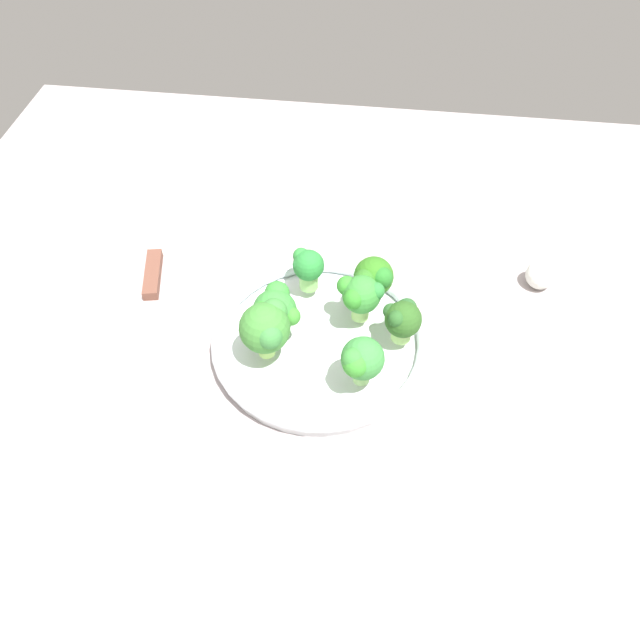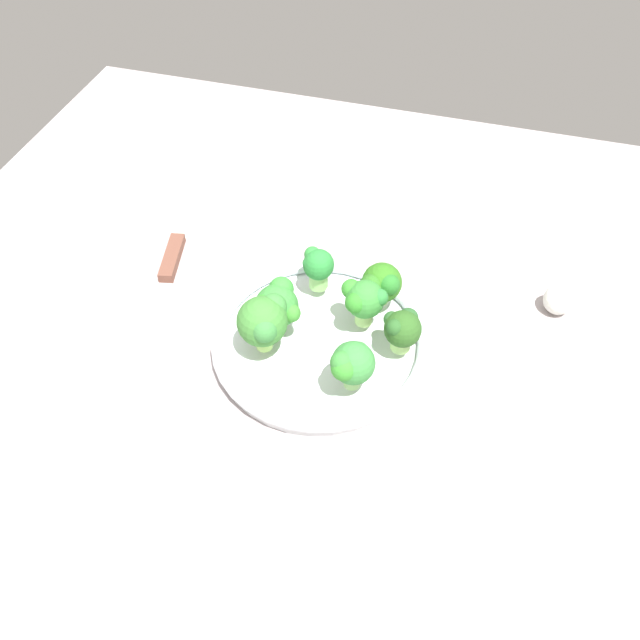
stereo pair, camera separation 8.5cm
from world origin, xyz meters
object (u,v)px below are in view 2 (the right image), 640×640
(bowl, at_px, (320,341))
(garlic_bulb, at_px, (559,300))
(broccoli_floret_3, at_px, (381,284))
(broccoli_floret_4, at_px, (402,328))
(broccoli_floret_0, at_px, (317,266))
(knife, at_px, (179,238))
(broccoli_floret_2, at_px, (364,300))
(broccoli_floret_1, at_px, (264,321))
(broccoli_floret_6, at_px, (276,305))
(broccoli_floret_5, at_px, (351,364))

(bowl, xyz_separation_m, garlic_bulb, (-0.16, 0.31, 0.01))
(broccoli_floret_3, bearing_deg, broccoli_floret_4, 31.62)
(broccoli_floret_0, xyz_separation_m, knife, (-0.06, -0.25, -0.06))
(broccoli_floret_4, bearing_deg, broccoli_floret_3, -148.38)
(garlic_bulb, bearing_deg, broccoli_floret_2, -64.55)
(broccoli_floret_1, bearing_deg, broccoli_floret_0, 165.06)
(broccoli_floret_2, distance_m, broccoli_floret_6, 0.12)
(broccoli_floret_1, distance_m, broccoli_floret_6, 0.04)
(broccoli_floret_3, bearing_deg, broccoli_floret_5, -1.67)
(broccoli_floret_5, bearing_deg, broccoli_floret_4, 149.27)
(broccoli_floret_0, xyz_separation_m, broccoli_floret_6, (0.09, -0.03, 0.00))
(broccoli_floret_2, bearing_deg, broccoli_floret_1, -55.63)
(broccoli_floret_2, relative_size, garlic_bulb, 1.61)
(broccoli_floret_1, relative_size, broccoli_floret_5, 1.16)
(broccoli_floret_1, relative_size, garlic_bulb, 1.89)
(bowl, relative_size, broccoli_floret_4, 4.81)
(broccoli_floret_0, height_order, broccoli_floret_2, broccoli_floret_2)
(broccoli_floret_4, xyz_separation_m, garlic_bulb, (-0.15, 0.20, -0.04))
(broccoli_floret_0, distance_m, garlic_bulb, 0.35)
(broccoli_floret_0, relative_size, garlic_bulb, 1.46)
(knife, bearing_deg, broccoli_floret_0, 76.07)
(broccoli_floret_2, distance_m, broccoli_floret_3, 0.04)
(bowl, height_order, broccoli_floret_2, broccoli_floret_2)
(broccoli_floret_0, relative_size, broccoli_floret_6, 0.91)
(broccoli_floret_2, bearing_deg, broccoli_floret_0, -122.92)
(broccoli_floret_1, bearing_deg, broccoli_floret_6, 175.88)
(broccoli_floret_6, bearing_deg, broccoli_floret_1, -4.12)
(broccoli_floret_1, distance_m, broccoli_floret_5, 0.13)
(broccoli_floret_0, relative_size, broccoli_floret_2, 0.91)
(bowl, relative_size, broccoli_floret_1, 3.59)
(broccoli_floret_3, height_order, broccoli_floret_4, broccoli_floret_3)
(broccoli_floret_6, bearing_deg, broccoli_floret_5, 59.30)
(broccoli_floret_2, relative_size, broccoli_floret_4, 1.14)
(broccoli_floret_1, distance_m, garlic_bulb, 0.43)
(broccoli_floret_2, distance_m, knife, 0.35)
(bowl, xyz_separation_m, broccoli_floret_6, (-0.00, -0.06, 0.05))
(broccoli_floret_5, height_order, knife, broccoli_floret_5)
(broccoli_floret_5, distance_m, knife, 0.41)
(bowl, relative_size, broccoli_floret_3, 4.65)
(broccoli_floret_0, xyz_separation_m, broccoli_floret_1, (0.13, -0.03, 0.01))
(broccoli_floret_0, relative_size, broccoli_floret_1, 0.77)
(broccoli_floret_0, bearing_deg, broccoli_floret_5, 29.19)
(broccoli_floret_2, distance_m, broccoli_floret_4, 0.06)
(broccoli_floret_4, height_order, broccoli_floret_5, broccoli_floret_5)
(bowl, bearing_deg, broccoli_floret_0, -161.77)
(garlic_bulb, bearing_deg, broccoli_floret_0, -77.82)
(broccoli_floret_2, bearing_deg, bowl, -51.76)
(broccoli_floret_4, height_order, garlic_bulb, broccoli_floret_4)
(broccoli_floret_2, height_order, broccoli_floret_6, broccoli_floret_2)
(bowl, distance_m, broccoli_floret_4, 0.12)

